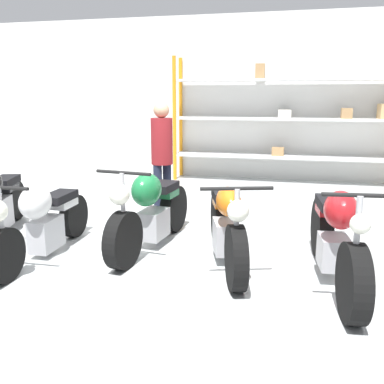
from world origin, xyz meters
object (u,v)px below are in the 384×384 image
object	(u,v)px
motorcycle_white	(42,220)
motorcycle_orange	(227,225)
shelving_rack	(289,118)
motorcycle_green	(151,211)
person_browsing	(162,151)
motorcycle_red	(336,238)

from	to	relation	value
motorcycle_white	motorcycle_orange	distance (m)	2.14
shelving_rack	motorcycle_green	bearing A→B (deg)	-108.50
motorcycle_orange	person_browsing	world-z (taller)	person_browsing
motorcycle_red	motorcycle_orange	bearing A→B (deg)	-108.75
shelving_rack	motorcycle_orange	xyz separation A→B (m)	(-0.58, -4.95, -0.94)
motorcycle_orange	shelving_rack	bearing A→B (deg)	156.80
shelving_rack	person_browsing	world-z (taller)	shelving_rack
motorcycle_green	motorcycle_orange	world-z (taller)	motorcycle_green
motorcycle_green	motorcycle_red	bearing A→B (deg)	82.63
shelving_rack	motorcycle_red	xyz separation A→B (m)	(0.55, -5.21, -0.92)
motorcycle_red	motorcycle_white	bearing A→B (deg)	-95.54
motorcycle_orange	person_browsing	bearing A→B (deg)	-158.30
motorcycle_white	person_browsing	world-z (taller)	person_browsing
motorcycle_orange	motorcycle_red	xyz separation A→B (m)	(1.13, -0.26, 0.02)
shelving_rack	person_browsing	xyz separation A→B (m)	(-1.79, -3.42, -0.35)
shelving_rack	motorcycle_white	xyz separation A→B (m)	(-2.70, -5.23, -0.95)
shelving_rack	motorcycle_orange	world-z (taller)	shelving_rack
motorcycle_green	shelving_rack	bearing A→B (deg)	168.62
motorcycle_white	motorcycle_red	size ratio (longest dim) A/B	0.92
shelving_rack	motorcycle_white	size ratio (longest dim) A/B	2.30
person_browsing	motorcycle_green	bearing A→B (deg)	134.43
shelving_rack	motorcycle_green	size ratio (longest dim) A/B	2.29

